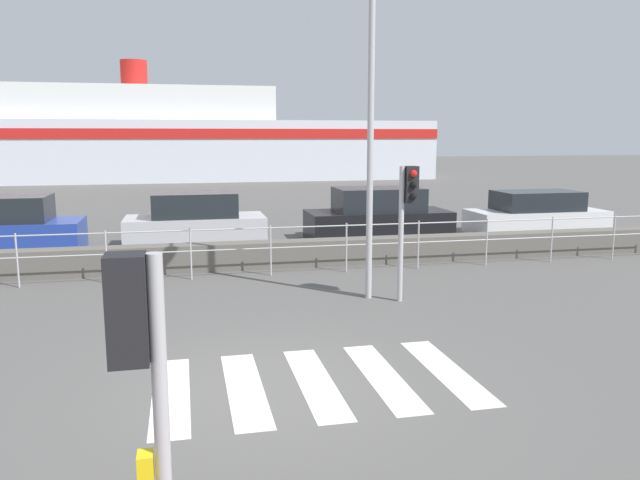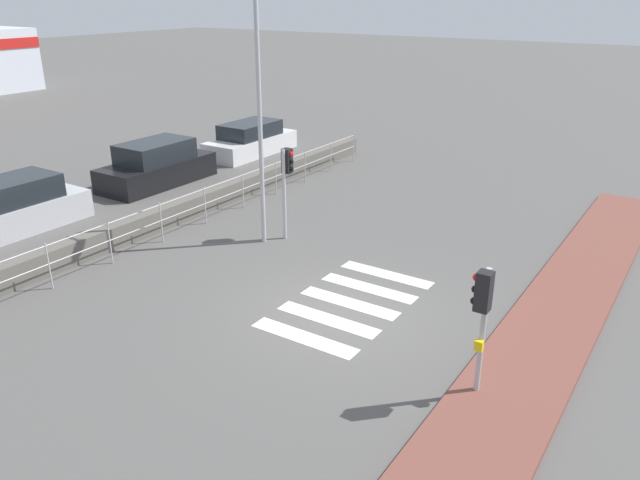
# 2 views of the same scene
# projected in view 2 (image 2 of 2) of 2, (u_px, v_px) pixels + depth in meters

# --- Properties ---
(ground_plane) EXTENTS (160.00, 160.00, 0.00)m
(ground_plane) POSITION_uv_depth(u_px,v_px,m) (336.00, 313.00, 13.58)
(ground_plane) COLOR #565451
(sidewalk_brick) EXTENTS (24.00, 1.80, 0.12)m
(sidewalk_brick) POSITION_uv_depth(u_px,v_px,m) (525.00, 369.00, 11.48)
(sidewalk_brick) COLOR brown
(sidewalk_brick) RESTS_ON ground_plane
(crosswalk) EXTENTS (4.05, 2.40, 0.01)m
(crosswalk) POSITION_uv_depth(u_px,v_px,m) (349.00, 303.00, 14.03)
(crosswalk) COLOR silver
(crosswalk) RESTS_ON ground_plane
(seawall) EXTENTS (25.32, 0.55, 0.63)m
(seawall) POSITION_uv_depth(u_px,v_px,m) (116.00, 235.00, 17.08)
(seawall) COLOR #605B54
(seawall) RESTS_ON ground_plane
(harbor_fence) EXTENTS (22.83, 0.04, 1.14)m
(harbor_fence) POSITION_uv_depth(u_px,v_px,m) (136.00, 226.00, 16.47)
(harbor_fence) COLOR #B2B2B5
(harbor_fence) RESTS_ON ground_plane
(traffic_light_near) EXTENTS (0.34, 0.32, 2.42)m
(traffic_light_near) POSITION_uv_depth(u_px,v_px,m) (482.00, 308.00, 10.11)
(traffic_light_near) COLOR #B2B2B5
(traffic_light_near) RESTS_ON ground_plane
(traffic_light_far) EXTENTS (0.34, 0.32, 2.56)m
(traffic_light_far) POSITION_uv_depth(u_px,v_px,m) (286.00, 173.00, 17.06)
(traffic_light_far) COLOR #B2B2B5
(traffic_light_far) RESTS_ON ground_plane
(streetlamp) EXTENTS (0.32, 1.27, 6.78)m
(streetlamp) POSITION_uv_depth(u_px,v_px,m) (266.00, 91.00, 15.80)
(streetlamp) COLOR #B2B2B5
(streetlamp) RESTS_ON ground_plane
(parked_car_silver) EXTENTS (3.91, 1.76, 1.53)m
(parked_car_silver) POSITION_uv_depth(u_px,v_px,m) (17.00, 207.00, 18.17)
(parked_car_silver) COLOR #BCBCC1
(parked_car_silver) RESTS_ON ground_plane
(parked_car_black) EXTENTS (4.30, 1.82, 1.56)m
(parked_car_black) POSITION_uv_depth(u_px,v_px,m) (157.00, 166.00, 22.40)
(parked_car_black) COLOR black
(parked_car_black) RESTS_ON ground_plane
(parked_car_white) EXTENTS (4.35, 1.75, 1.36)m
(parked_car_white) POSITION_uv_depth(u_px,v_px,m) (251.00, 140.00, 26.56)
(parked_car_white) COLOR silver
(parked_car_white) RESTS_ON ground_plane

